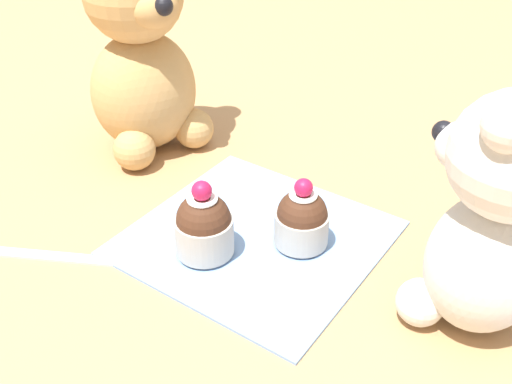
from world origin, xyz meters
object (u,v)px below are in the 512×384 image
Objects in this scene: cupcake_near_cream_bear at (302,219)px; cupcake_near_tan_bear at (204,226)px; teaspoon at (55,256)px; teddy_bear_cream at (494,217)px; teddy_bear_tan at (141,54)px.

cupcake_near_cream_bear is 0.92× the size of cupcake_near_tan_bear.
cupcake_near_tan_bear is 0.60× the size of teaspoon.
teddy_bear_cream is 2.76× the size of cupcake_near_tan_bear.
cupcake_near_cream_bear is at bearing 133.21° from cupcake_near_tan_bear.
teaspoon is at bearing -53.33° from cupcake_near_tan_bear.
teddy_bear_cream reaches higher than teaspoon.
teddy_bear_cream reaches higher than cupcake_near_tan_bear.
teddy_bear_cream is 2.99× the size of cupcake_near_cream_bear.
teddy_bear_tan is (-0.06, -0.41, 0.02)m from teddy_bear_cream.
teddy_bear_cream is 0.25m from cupcake_near_tan_bear.
teaspoon is (0.15, -0.34, -0.10)m from teddy_bear_cream.
teddy_bear_cream is 0.39m from teaspoon.
cupcake_near_tan_bear reaches higher than cupcake_near_cream_bear.
teddy_bear_cream reaches higher than cupcake_near_cream_bear.
teddy_bear_cream is 0.42m from teddy_bear_tan.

